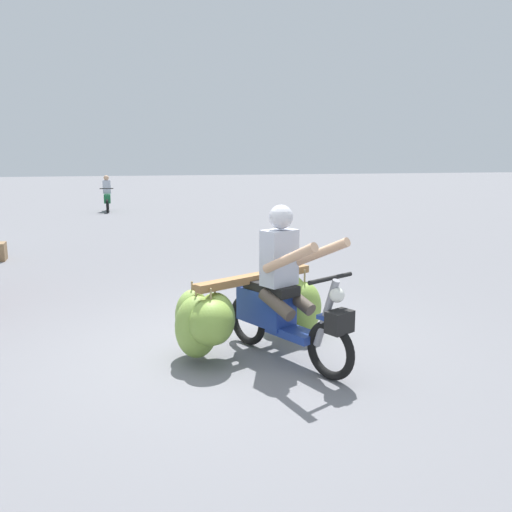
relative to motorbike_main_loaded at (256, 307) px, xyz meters
The scene contains 3 objects.
ground_plane 0.57m from the motorbike_main_loaded, behind, with size 120.00×120.00×0.00m, color slate.
motorbike_main_loaded is the anchor object (origin of this frame).
motorbike_distant_ahead_left 15.92m from the motorbike_main_loaded, 94.13° to the left, with size 0.50×1.62×1.40m.
Camera 1 is at (-1.25, -5.02, 2.02)m, focal length 35.95 mm.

